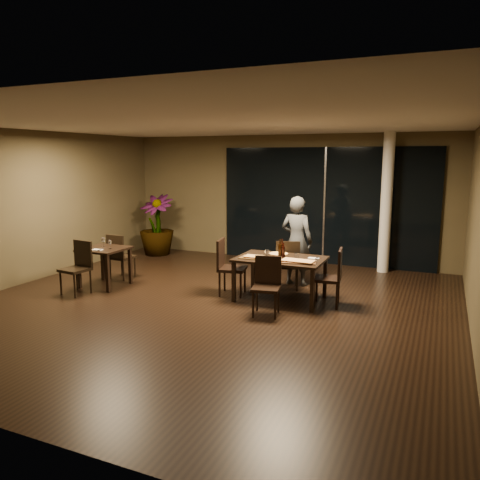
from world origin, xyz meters
name	(u,v)px	position (x,y,z in m)	size (l,w,h in m)	color
ground	(208,305)	(0.00, 0.00, 0.00)	(8.00, 8.00, 0.00)	black
wall_back	(285,198)	(0.00, 4.05, 1.50)	(8.00, 0.10, 3.00)	#463C25
wall_left	(25,207)	(-4.05, 0.00, 1.50)	(0.10, 8.00, 3.00)	#463C25
ceiling	(206,122)	(0.00, 0.00, 3.02)	(8.00, 8.00, 0.04)	silver
window_panel	(325,206)	(1.00, 3.96, 1.35)	(5.00, 0.06, 2.70)	black
column	(386,203)	(2.40, 3.65, 1.50)	(0.24, 0.24, 3.00)	silver
main_table	(280,262)	(1.00, 0.80, 0.68)	(1.50, 1.00, 0.75)	black
side_table	(104,254)	(-2.40, 0.30, 0.62)	(0.80, 0.80, 0.75)	black
chair_main_far	(288,262)	(0.92, 1.45, 0.53)	(0.56, 0.56, 0.95)	black
chair_main_near	(267,282)	(1.04, 0.02, 0.51)	(0.50, 0.50, 0.92)	black
chair_main_left	(227,264)	(0.02, 0.73, 0.57)	(0.56, 0.56, 1.02)	black
chair_main_right	(332,274)	(1.91, 0.81, 0.55)	(0.51, 0.51, 0.98)	black
chair_side_far	(119,254)	(-2.47, 0.83, 0.52)	(0.46, 0.46, 0.93)	black
chair_side_near	(79,264)	(-2.51, -0.28, 0.54)	(0.50, 0.50, 0.97)	black
diner	(297,241)	(0.96, 1.88, 0.87)	(0.59, 0.39, 1.74)	#323437
potted_plant	(157,225)	(-3.15, 3.24, 0.77)	(0.84, 0.84, 1.54)	#1F4818
pizza_board_left	(258,258)	(0.66, 0.61, 0.76)	(0.63, 0.31, 0.01)	#422C15
pizza_board_right	(298,262)	(1.38, 0.58, 0.76)	(0.59, 0.30, 0.01)	#402514
oblong_pizza_left	(258,257)	(0.66, 0.61, 0.77)	(0.45, 0.21, 0.02)	maroon
oblong_pizza_right	(298,261)	(1.38, 0.58, 0.77)	(0.51, 0.24, 0.02)	maroon
round_pizza	(279,254)	(0.87, 1.07, 0.76)	(0.33, 0.33, 0.01)	#B72F14
bottle_a	(280,248)	(0.96, 0.88, 0.91)	(0.07, 0.07, 0.31)	black
bottle_b	(283,250)	(1.03, 0.85, 0.88)	(0.06, 0.06, 0.26)	black
bottle_c	(282,248)	(0.98, 0.95, 0.90)	(0.07, 0.07, 0.30)	black
tumbler_left	(267,253)	(0.70, 0.93, 0.80)	(0.08, 0.08, 0.09)	white
tumbler_right	(296,256)	(1.26, 0.87, 0.79)	(0.07, 0.07, 0.09)	white
napkin_near	(309,262)	(1.55, 0.66, 0.76)	(0.18, 0.10, 0.01)	white
napkin_far	(314,258)	(1.55, 0.96, 0.76)	(0.18, 0.10, 0.01)	white
wine_glass_a	(103,242)	(-2.51, 0.42, 0.84)	(0.08, 0.08, 0.17)	white
wine_glass_b	(110,245)	(-2.24, 0.28, 0.83)	(0.07, 0.07, 0.16)	white
side_napkin	(98,250)	(-2.36, 0.07, 0.76)	(0.18, 0.11, 0.01)	silver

